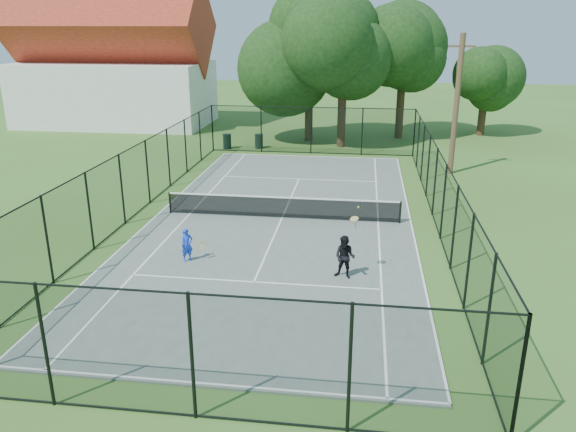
# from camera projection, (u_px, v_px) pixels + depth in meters

# --- Properties ---
(ground) EXTENTS (120.00, 120.00, 0.00)m
(ground) POSITION_uv_depth(u_px,v_px,m) (282.00, 219.00, 24.26)
(ground) COLOR #3E5E20
(tennis_court) EXTENTS (11.00, 24.00, 0.06)m
(tennis_court) POSITION_uv_depth(u_px,v_px,m) (282.00, 218.00, 24.25)
(tennis_court) COLOR #54635B
(tennis_court) RESTS_ON ground
(tennis_net) EXTENTS (10.08, 0.08, 0.95)m
(tennis_net) POSITION_uv_depth(u_px,v_px,m) (282.00, 206.00, 24.07)
(tennis_net) COLOR black
(tennis_net) RESTS_ON tennis_court
(fence) EXTENTS (13.10, 26.10, 3.00)m
(fence) POSITION_uv_depth(u_px,v_px,m) (282.00, 186.00, 23.77)
(fence) COLOR black
(fence) RESTS_ON ground
(tree_near_left) EXTENTS (7.30, 7.30, 9.52)m
(tree_near_left) POSITION_uv_depth(u_px,v_px,m) (309.00, 56.00, 38.58)
(tree_near_left) COLOR #332114
(tree_near_left) RESTS_ON ground
(tree_near_mid) EXTENTS (6.98, 6.98, 9.13)m
(tree_near_mid) POSITION_uv_depth(u_px,v_px,m) (343.00, 62.00, 36.62)
(tree_near_mid) COLOR #332114
(tree_near_mid) RESTS_ON ground
(tree_near_right) EXTENTS (6.34, 6.34, 8.75)m
(tree_near_right) POSITION_uv_depth(u_px,v_px,m) (403.00, 60.00, 39.51)
(tree_near_right) COLOR #332114
(tree_near_right) RESTS_ON ground
(tree_far_right) EXTENTS (4.65, 4.65, 6.14)m
(tree_far_right) POSITION_uv_depth(u_px,v_px,m) (486.00, 84.00, 41.09)
(tree_far_right) COLOR #332114
(tree_far_right) RESTS_ON ground
(building) EXTENTS (15.30, 8.15, 11.87)m
(building) POSITION_uv_depth(u_px,v_px,m) (113.00, 63.00, 45.40)
(building) COLOR silver
(building) RESTS_ON ground
(trash_bin_left) EXTENTS (0.58, 0.58, 0.98)m
(trash_bin_left) POSITION_uv_depth(u_px,v_px,m) (227.00, 141.00, 37.64)
(trash_bin_left) COLOR black
(trash_bin_left) RESTS_ON ground
(trash_bin_right) EXTENTS (0.58, 0.58, 0.96)m
(trash_bin_right) POSITION_uv_depth(u_px,v_px,m) (259.00, 141.00, 37.75)
(trash_bin_right) COLOR black
(trash_bin_right) RESTS_ON ground
(utility_pole) EXTENTS (1.40, 0.30, 7.55)m
(utility_pole) POSITION_uv_depth(u_px,v_px,m) (456.00, 105.00, 30.39)
(utility_pole) COLOR #4C3823
(utility_pole) RESTS_ON ground
(player_blue) EXTENTS (0.84, 0.51, 1.21)m
(player_blue) POSITION_uv_depth(u_px,v_px,m) (187.00, 245.00, 19.68)
(player_blue) COLOR blue
(player_blue) RESTS_ON tennis_court
(player_black) EXTENTS (0.83, 0.85, 2.38)m
(player_black) POSITION_uv_depth(u_px,v_px,m) (345.00, 257.00, 18.34)
(player_black) COLOR black
(player_black) RESTS_ON tennis_court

